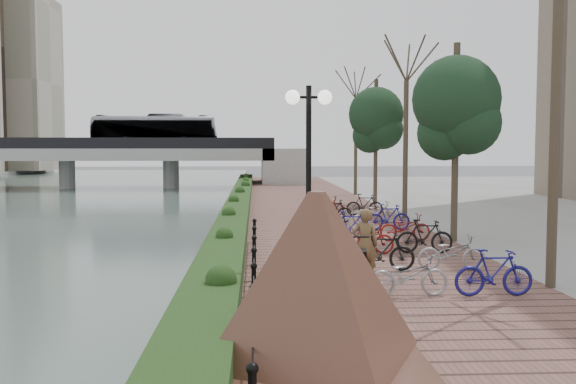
{
  "coord_description": "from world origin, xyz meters",
  "views": [
    {
      "loc": [
        1.44,
        -11.78,
        3.61
      ],
      "look_at": [
        2.61,
        11.2,
        2.0
      ],
      "focal_mm": 40.0,
      "sensor_mm": 36.0,
      "label": 1
    }
  ],
  "objects": [
    {
      "name": "promenade",
      "position": [
        4.0,
        17.5,
        0.25
      ],
      "size": [
        8.0,
        75.0,
        0.5
      ],
      "primitive_type": "cube",
      "color": "brown",
      "rests_on": "ground"
    },
    {
      "name": "granite_monument",
      "position": [
        2.28,
        -3.02,
        1.77
      ],
      "size": [
        4.37,
        4.37,
        2.5
      ],
      "color": "#49271F",
      "rests_on": "promenade"
    },
    {
      "name": "chain_fence",
      "position": [
        1.4,
        2.0,
        0.85
      ],
      "size": [
        0.1,
        14.1,
        0.7
      ],
      "color": "black",
      "rests_on": "promenade"
    },
    {
      "name": "bicycle_parking",
      "position": [
        5.49,
        9.14,
        0.97
      ],
      "size": [
        2.4,
        17.32,
        1.0
      ],
      "color": "#97989C",
      "rests_on": "promenade"
    },
    {
      "name": "street_trees",
      "position": [
        8.0,
        12.68,
        3.69
      ],
      "size": [
        3.2,
        37.12,
        6.8
      ],
      "color": "#332A1E",
      "rests_on": "promenade"
    },
    {
      "name": "pedestrian",
      "position": [
        4.0,
        2.98,
        1.34
      ],
      "size": [
        0.66,
        0.48,
        1.69
      ],
      "primitive_type": "imported",
      "rotation": [
        0.0,
        0.0,
        3.01
      ],
      "color": "brown",
      "rests_on": "promenade"
    },
    {
      "name": "hedge",
      "position": [
        0.6,
        20.0,
        0.8
      ],
      "size": [
        1.1,
        56.0,
        0.6
      ],
      "primitive_type": "cube",
      "color": "#1C3613",
      "rests_on": "promenade"
    },
    {
      "name": "bridge",
      "position": [
        -13.42,
        45.0,
        3.37
      ],
      "size": [
        36.0,
        10.77,
        6.5
      ],
      "color": "gray",
      "rests_on": "ground"
    },
    {
      "name": "lamppost",
      "position": [
        2.6,
        2.15,
        3.74
      ],
      "size": [
        1.02,
        0.32,
        4.44
      ],
      "color": "black",
      "rests_on": "promenade"
    },
    {
      "name": "motorcycle",
      "position": [
        3.6,
        1.7,
        1.07
      ],
      "size": [
        0.82,
        1.89,
        1.15
      ],
      "primitive_type": null,
      "rotation": [
        0.0,
        0.0,
        -0.14
      ],
      "color": "black",
      "rests_on": "promenade"
    },
    {
      "name": "ground",
      "position": [
        0.0,
        0.0,
        0.0
      ],
      "size": [
        220.0,
        220.0,
        0.0
      ],
      "primitive_type": "plane",
      "color": "#59595B",
      "rests_on": "ground"
    }
  ]
}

